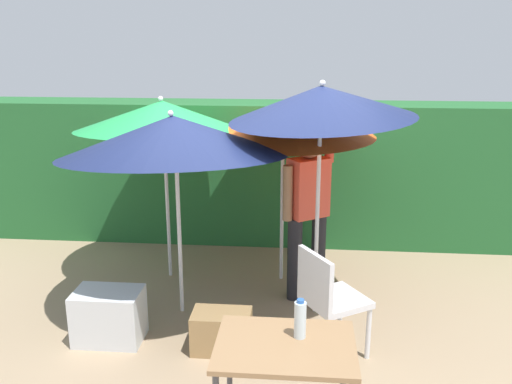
# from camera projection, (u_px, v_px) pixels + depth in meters

# --- Properties ---
(ground_plane) EXTENTS (24.00, 24.00, 0.00)m
(ground_plane) POSITION_uv_depth(u_px,v_px,m) (253.00, 317.00, 5.02)
(ground_plane) COLOR #9E8466
(hedge_row) EXTENTS (8.00, 0.70, 1.70)m
(hedge_row) POSITION_uv_depth(u_px,v_px,m) (269.00, 172.00, 6.76)
(hedge_row) COLOR #23602D
(hedge_row) RESTS_ON ground_plane
(umbrella_rainbow) EXTENTS (1.60, 1.59, 2.13)m
(umbrella_rainbow) POSITION_uv_depth(u_px,v_px,m) (321.00, 103.00, 4.60)
(umbrella_rainbow) COLOR silver
(umbrella_rainbow) RESTS_ON ground_plane
(umbrella_orange) EXTENTS (1.72, 1.74, 1.92)m
(umbrella_orange) POSITION_uv_depth(u_px,v_px,m) (162.00, 116.00, 5.43)
(umbrella_orange) COLOR silver
(umbrella_orange) RESTS_ON ground_plane
(umbrella_yellow) EXTENTS (1.80, 1.80, 1.86)m
(umbrella_yellow) POSITION_uv_depth(u_px,v_px,m) (283.00, 122.00, 5.36)
(umbrella_yellow) COLOR silver
(umbrella_yellow) RESTS_ON ground_plane
(umbrella_navy) EXTENTS (1.98, 2.00, 1.93)m
(umbrella_navy) POSITION_uv_depth(u_px,v_px,m) (173.00, 136.00, 4.68)
(umbrella_navy) COLOR silver
(umbrella_navy) RESTS_ON ground_plane
(person_vendor) EXTENTS (0.50, 0.39, 1.88)m
(person_vendor) POSITION_uv_depth(u_px,v_px,m) (308.00, 204.00, 5.19)
(person_vendor) COLOR black
(person_vendor) RESTS_ON ground_plane
(chair_plastic) EXTENTS (0.61, 0.61, 0.89)m
(chair_plastic) POSITION_uv_depth(u_px,v_px,m) (328.00, 297.00, 4.30)
(chair_plastic) COLOR silver
(chair_plastic) RESTS_ON ground_plane
(cooler_box) EXTENTS (0.55, 0.36, 0.44)m
(cooler_box) POSITION_uv_depth(u_px,v_px,m) (109.00, 316.00, 4.59)
(cooler_box) COLOR silver
(cooler_box) RESTS_ON ground_plane
(crate_cardboard) EXTENTS (0.47, 0.29, 0.33)m
(crate_cardboard) POSITION_uv_depth(u_px,v_px,m) (222.00, 331.00, 4.46)
(crate_cardboard) COLOR #9E7A4C
(crate_cardboard) RESTS_ON ground_plane
(folding_table) EXTENTS (0.80, 0.60, 0.79)m
(folding_table) POSITION_uv_depth(u_px,v_px,m) (285.00, 359.00, 3.16)
(folding_table) COLOR #4C4C51
(folding_table) RESTS_ON ground_plane
(bottle_water) EXTENTS (0.07, 0.07, 0.24)m
(bottle_water) POSITION_uv_depth(u_px,v_px,m) (300.00, 319.00, 3.17)
(bottle_water) COLOR silver
(bottle_water) RESTS_ON folding_table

